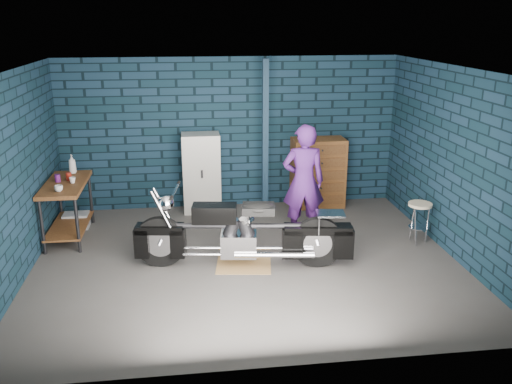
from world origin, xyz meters
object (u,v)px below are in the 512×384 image
tool_chest (318,173)px  storage_bin (76,221)px  workbench (68,210)px  motorcycle (243,228)px  shop_stool (418,223)px  locker (202,173)px  person (303,182)px

tool_chest → storage_bin: bearing=-172.3°
workbench → tool_chest: (4.25, 0.98, 0.18)m
motorcycle → shop_stool: 2.80m
workbench → motorcycle: 2.97m
motorcycle → locker: 2.43m
person → storage_bin: person is taller
locker → shop_stool: size_ratio=2.17×
workbench → person: person is taller
storage_bin → tool_chest: 4.30m
storage_bin → locker: locker is taller
motorcycle → tool_chest: (1.63, 2.37, 0.06)m
locker → motorcycle: bearing=-78.3°
tool_chest → motorcycle: bearing=-124.4°
shop_stool → locker: bearing=149.5°
storage_bin → shop_stool: bearing=-14.0°
person → tool_chest: (0.58, 1.39, -0.27)m
storage_bin → shop_stool: 5.53m
motorcycle → tool_chest: bearing=63.4°
person → tool_chest: bearing=-109.1°
tool_chest → shop_stool: bearing=-59.5°
person → locker: bearing=-38.7°
motorcycle → locker: locker is taller
storage_bin → tool_chest: bearing=7.7°
tool_chest → shop_stool: size_ratio=1.94×
motorcycle → storage_bin: (-2.60, 1.80, -0.44)m
motorcycle → shop_stool: size_ratio=3.96×
motorcycle → storage_bin: motorcycle is taller
workbench → motorcycle: motorcycle is taller
person → locker: 2.09m
workbench → shop_stool: bearing=-9.8°
person → tool_chest: person is taller
workbench → person: 3.72m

